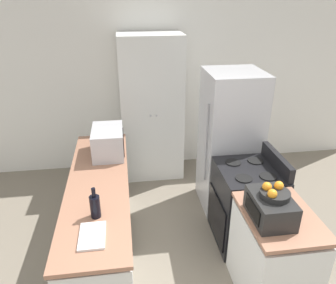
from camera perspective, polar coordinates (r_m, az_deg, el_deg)
name	(u,v)px	position (r m, az deg, el deg)	size (l,w,h in m)	color
wall_back	(154,86)	(5.06, -2.41, 9.73)	(7.00, 0.06, 2.60)	white
counter_left	(102,220)	(3.61, -11.45, -13.20)	(0.60, 2.28, 0.92)	silver
counter_right	(273,257)	(3.29, 17.80, -18.53)	(0.60, 0.79, 0.92)	silver
pantry_cabinet	(151,109)	(4.81, -2.89, 5.81)	(0.89, 0.60, 2.11)	silver
stove	(246,205)	(3.81, 13.37, -10.57)	(0.66, 0.70, 1.08)	black
refrigerator	(229,142)	(4.19, 10.65, -0.01)	(0.69, 0.68, 1.79)	#B7B7BC
microwave	(108,142)	(3.78, -10.39, 0.06)	(0.35, 0.52, 0.31)	#B2B2B7
wine_bottle	(95,206)	(2.82, -12.58, -10.82)	(0.09, 0.09, 0.28)	black
toaster_oven	(270,208)	(2.86, 17.39, -10.86)	(0.31, 0.42, 0.22)	black
fruit_bowl	(274,192)	(2.78, 18.01, -8.35)	(0.24, 0.24, 0.11)	black
cutting_board	(92,236)	(2.69, -13.05, -15.62)	(0.20, 0.31, 0.02)	silver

